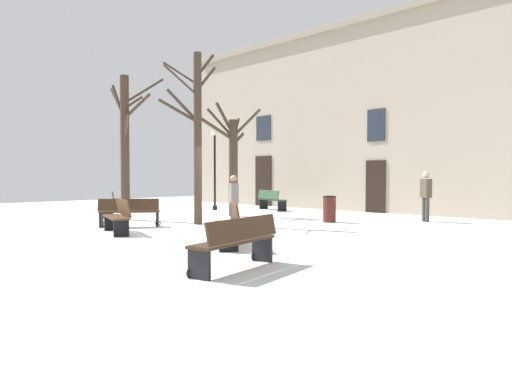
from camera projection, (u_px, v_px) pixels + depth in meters
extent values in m
plane|color=white|center=(214.00, 229.00, 13.39)|extent=(36.58, 36.58, 0.00)
cube|color=tan|center=(374.00, 113.00, 19.62)|extent=(22.86, 0.40, 8.48)
cube|color=gray|center=(372.00, 17.00, 19.31)|extent=(22.86, 0.30, 0.24)
cube|color=black|center=(263.00, 181.00, 23.98)|extent=(1.10, 0.08, 2.60)
cube|color=#262D38|center=(263.00, 128.00, 23.88)|extent=(0.99, 0.06, 1.27)
cube|color=black|center=(376.00, 187.00, 19.41)|extent=(0.91, 0.08, 2.21)
cube|color=#262D38|center=(376.00, 125.00, 19.32)|extent=(0.82, 0.06, 1.35)
cylinder|color=#423326|center=(198.00, 139.00, 14.68)|extent=(0.26, 0.26, 5.47)
cylinder|color=#423326|center=(178.00, 111.00, 14.57)|extent=(0.86, 1.05, 0.77)
cylinder|color=#423326|center=(205.00, 65.00, 14.91)|extent=(0.24, 0.84, 0.87)
cylinder|color=#423326|center=(206.00, 78.00, 15.13)|extent=(0.52, 1.15, 0.99)
cylinder|color=#423326|center=(181.00, 81.00, 14.29)|extent=(0.28, 1.18, 0.86)
cylinder|color=#423326|center=(182.00, 105.00, 14.99)|extent=(1.35, 0.38, 1.22)
cylinder|color=#423326|center=(197.00, 101.00, 15.24)|extent=(1.03, 0.82, 0.97)
cylinder|color=#423326|center=(180.00, 73.00, 14.75)|extent=(1.06, 0.67, 0.82)
cylinder|color=#423326|center=(233.00, 168.00, 17.69)|extent=(0.34, 0.34, 3.70)
cylinder|color=#423326|center=(238.00, 139.00, 18.07)|extent=(0.48, 0.93, 0.58)
cylinder|color=#423326|center=(220.00, 123.00, 17.60)|extent=(0.78, 0.84, 1.17)
cylinder|color=#423326|center=(246.00, 123.00, 17.51)|extent=(1.02, 0.67, 1.09)
cylinder|color=#423326|center=(236.00, 129.00, 17.99)|extent=(0.48, 0.74, 0.90)
cylinder|color=#423326|center=(225.00, 119.00, 17.44)|extent=(0.32, 0.82, 1.24)
cylinder|color=#423326|center=(215.00, 128.00, 17.18)|extent=(0.41, 1.64, 0.91)
cylinder|color=#423326|center=(125.00, 148.00, 16.22)|extent=(0.31, 0.31, 5.08)
cylinder|color=#423326|center=(133.00, 103.00, 16.60)|extent=(0.43, 0.97, 0.62)
cylinder|color=#423326|center=(144.00, 91.00, 16.62)|extent=(0.27, 1.55, 1.09)
cylinder|color=#423326|center=(118.00, 103.00, 16.66)|extent=(1.34, 0.31, 1.22)
cylinder|color=#423326|center=(119.00, 103.00, 16.43)|extent=(0.87, 0.12, 1.40)
cylinder|color=#423326|center=(137.00, 107.00, 15.89)|extent=(1.20, 0.43, 0.83)
cylinder|color=#423326|center=(127.00, 126.00, 15.70)|extent=(1.08, 0.55, 0.82)
cylinder|color=black|center=(215.00, 173.00, 20.94)|extent=(0.10, 0.10, 3.39)
cylinder|color=black|center=(215.00, 208.00, 20.99)|extent=(0.22, 0.22, 0.20)
cube|color=beige|center=(215.00, 132.00, 20.87)|extent=(0.24, 0.24, 0.36)
cone|color=black|center=(215.00, 128.00, 20.87)|extent=(0.30, 0.30, 0.14)
cylinder|color=#4C1E19|center=(329.00, 210.00, 15.39)|extent=(0.43, 0.43, 0.85)
torus|color=black|center=(330.00, 196.00, 15.38)|extent=(0.45, 0.45, 0.04)
cube|color=#2D4C33|center=(272.00, 200.00, 20.87)|extent=(1.87, 1.00, 0.05)
cube|color=#2D4C33|center=(268.00, 195.00, 20.76)|extent=(1.76, 0.66, 0.39)
cube|color=black|center=(282.00, 206.00, 20.12)|extent=(0.19, 0.42, 0.48)
torus|color=black|center=(286.00, 209.00, 20.21)|extent=(0.17, 0.08, 0.17)
cube|color=black|center=(264.00, 204.00, 21.63)|extent=(0.19, 0.42, 0.48)
torus|color=black|center=(267.00, 207.00, 21.72)|extent=(0.17, 0.08, 0.17)
cube|color=#3D2819|center=(130.00, 212.00, 13.94)|extent=(1.43, 1.65, 0.05)
cube|color=#3D2819|center=(129.00, 205.00, 13.76)|extent=(1.21, 1.47, 0.36)
cube|color=black|center=(158.00, 219.00, 14.05)|extent=(0.32, 0.27, 0.47)
torus|color=black|center=(158.00, 223.00, 14.21)|extent=(0.13, 0.15, 0.17)
cube|color=black|center=(101.00, 220.00, 13.85)|extent=(0.32, 0.27, 0.47)
torus|color=black|center=(102.00, 224.00, 14.01)|extent=(0.13, 0.15, 0.17)
cube|color=#51331E|center=(226.00, 225.00, 10.10)|extent=(1.58, 1.38, 0.05)
cube|color=#51331E|center=(235.00, 213.00, 10.11)|extent=(1.37, 1.13, 0.45)
cube|color=black|center=(225.00, 231.00, 10.88)|extent=(0.29, 0.35, 0.47)
torus|color=black|center=(217.00, 238.00, 10.86)|extent=(0.15, 0.13, 0.17)
cube|color=black|center=(229.00, 241.00, 9.34)|extent=(0.29, 0.35, 0.47)
torus|color=black|center=(220.00, 248.00, 9.32)|extent=(0.15, 0.13, 0.17)
cube|color=#3D2819|center=(234.00, 241.00, 7.56)|extent=(0.80, 1.92, 0.05)
cube|color=#3D2819|center=(244.00, 229.00, 7.44)|extent=(0.47, 1.85, 0.36)
cube|color=black|center=(262.00, 249.00, 8.29)|extent=(0.41, 0.14, 0.47)
torus|color=black|center=(254.00, 256.00, 8.40)|extent=(0.06, 0.17, 0.17)
cube|color=black|center=(199.00, 264.00, 6.84)|extent=(0.41, 0.14, 0.47)
torus|color=black|center=(190.00, 273.00, 6.94)|extent=(0.06, 0.17, 0.17)
cube|color=#3D2819|center=(108.00, 204.00, 17.67)|extent=(1.67, 1.18, 0.05)
cube|color=#3D2819|center=(113.00, 197.00, 17.72)|extent=(1.50, 0.87, 0.45)
cube|color=black|center=(108.00, 209.00, 18.40)|extent=(0.25, 0.39, 0.46)
torus|color=black|center=(103.00, 213.00, 18.35)|extent=(0.16, 0.11, 0.17)
cube|color=black|center=(108.00, 212.00, 16.95)|extent=(0.25, 0.39, 0.46)
torus|color=black|center=(102.00, 216.00, 16.90)|extent=(0.16, 0.11, 0.17)
cube|color=#51331E|center=(116.00, 217.00, 12.33)|extent=(1.68, 0.93, 0.05)
cube|color=#51331E|center=(123.00, 207.00, 12.41)|extent=(1.59, 0.65, 0.44)
cube|color=black|center=(111.00, 223.00, 13.02)|extent=(0.18, 0.38, 0.44)
torus|color=black|center=(105.00, 228.00, 12.95)|extent=(0.17, 0.08, 0.17)
cube|color=black|center=(121.00, 228.00, 11.67)|extent=(0.18, 0.38, 0.44)
torus|color=black|center=(115.00, 234.00, 11.60)|extent=(0.17, 0.08, 0.17)
cylinder|color=#403D3A|center=(234.00, 216.00, 13.35)|extent=(0.14, 0.14, 0.75)
cylinder|color=#403D3A|center=(233.00, 216.00, 13.52)|extent=(0.14, 0.14, 0.75)
cube|color=slate|center=(233.00, 193.00, 13.41)|extent=(0.44, 0.37, 0.58)
sphere|color=#9E755B|center=(233.00, 179.00, 13.40)|extent=(0.21, 0.21, 0.21)
cylinder|color=#403D3A|center=(427.00, 210.00, 15.46)|extent=(0.14, 0.14, 0.82)
cylinder|color=#403D3A|center=(424.00, 209.00, 15.64)|extent=(0.14, 0.14, 0.82)
cube|color=#4C4233|center=(426.00, 188.00, 15.52)|extent=(0.44, 0.39, 0.63)
sphere|color=beige|center=(426.00, 175.00, 15.51)|extent=(0.23, 0.23, 0.23)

